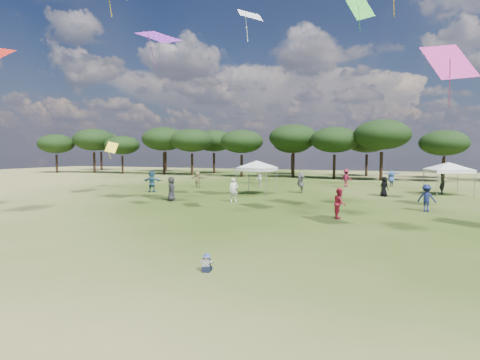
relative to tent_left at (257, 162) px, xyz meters
The scene contains 6 objects.
ground 23.80m from the tent_left, 76.47° to the right, with size 140.00×140.00×0.00m, color #3A5118.
tree_line 25.81m from the tent_left, 72.02° to the left, with size 108.78×17.63×7.77m.
tent_left is the anchor object (origin of this frame).
tent_right 15.74m from the tent_left, 20.11° to the left, with size 5.83×5.83×3.01m.
toddler 22.03m from the tent_left, 74.16° to the right, with size 0.39×0.43×0.54m.
festival_crowd 5.23m from the tent_left, 29.06° to the left, with size 30.05×23.78×1.91m.
Camera 1 is at (5.79, -8.54, 3.56)m, focal length 30.00 mm.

